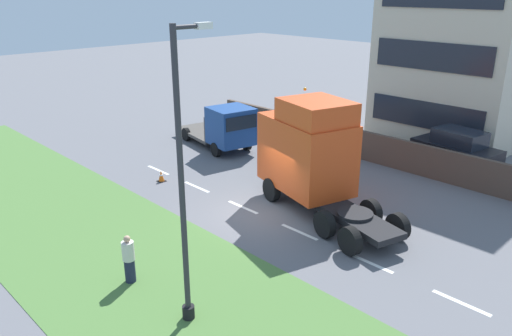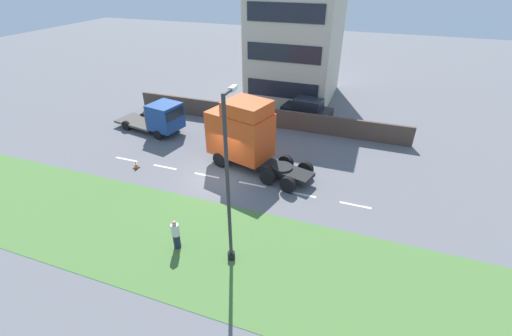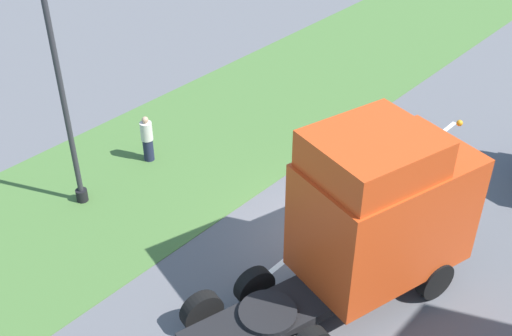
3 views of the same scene
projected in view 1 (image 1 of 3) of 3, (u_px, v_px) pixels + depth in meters
ground_plane at (258, 214)px, 20.77m from camera, size 120.00×120.00×0.00m
grass_verge at (131, 267)px, 16.83m from camera, size 7.00×44.00×0.01m
lane_markings at (270, 219)px, 20.30m from camera, size 0.16×17.80×0.00m
boundary_wall at (379, 149)px, 26.41m from camera, size 0.25×24.00×1.59m
building_block at (470, 46)px, 29.75m from camera, size 9.34×7.79×12.13m
lorry_cab at (310, 154)px, 20.77m from camera, size 4.28×7.68×4.81m
flatbed_truck at (227, 127)px, 28.18m from camera, size 3.25×6.40×2.63m
parked_car at (456, 151)px, 25.21m from camera, size 2.47×4.45×2.18m
lamp_post at (184, 197)px, 13.01m from camera, size 1.29×0.35×8.12m
pedestrian at (129, 260)px, 15.74m from camera, size 0.39×0.39×1.64m
traffic_cone_lead at (161, 176)px, 24.10m from camera, size 0.36×0.36×0.58m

